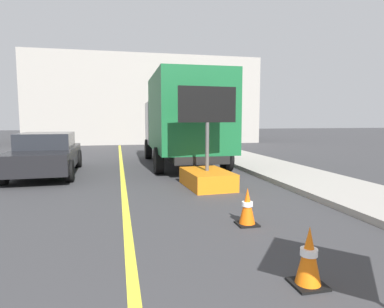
# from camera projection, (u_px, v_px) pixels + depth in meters

# --- Properties ---
(lane_center_stripe) EXTENTS (0.14, 36.00, 0.01)m
(lane_center_stripe) POSITION_uv_depth(u_px,v_px,m) (127.00, 228.00, 5.58)
(lane_center_stripe) COLOR yellow
(lane_center_stripe) RESTS_ON ground
(arrow_board_trailer) EXTENTS (1.60, 1.87, 2.70)m
(arrow_board_trailer) POSITION_uv_depth(u_px,v_px,m) (207.00, 169.00, 8.95)
(arrow_board_trailer) COLOR orange
(arrow_board_trailer) RESTS_ON ground
(box_truck) EXTENTS (2.73, 6.83, 3.44)m
(box_truck) POSITION_uv_depth(u_px,v_px,m) (184.00, 119.00, 12.97)
(box_truck) COLOR black
(box_truck) RESTS_ON ground
(pickup_car) EXTENTS (2.10, 4.73, 1.38)m
(pickup_car) POSITION_uv_depth(u_px,v_px,m) (46.00, 154.00, 10.95)
(pickup_car) COLOR black
(pickup_car) RESTS_ON ground
(highway_guide_sign) EXTENTS (2.79, 0.31, 5.00)m
(highway_guide_sign) POSITION_uv_depth(u_px,v_px,m) (193.00, 95.00, 22.07)
(highway_guide_sign) COLOR gray
(highway_guide_sign) RESTS_ON ground
(far_building_block) EXTENTS (17.10, 9.25, 6.50)m
(far_building_block) POSITION_uv_depth(u_px,v_px,m) (143.00, 102.00, 28.10)
(far_building_block) COLOR gray
(far_building_block) RESTS_ON ground
(traffic_cone_near_sign) EXTENTS (0.36, 0.36, 0.68)m
(traffic_cone_near_sign) POSITION_uv_depth(u_px,v_px,m) (309.00, 257.00, 3.64)
(traffic_cone_near_sign) COLOR black
(traffic_cone_near_sign) RESTS_ON ground
(traffic_cone_mid_lane) EXTENTS (0.36, 0.36, 0.66)m
(traffic_cone_mid_lane) POSITION_uv_depth(u_px,v_px,m) (247.00, 207.00, 5.74)
(traffic_cone_mid_lane) COLOR black
(traffic_cone_mid_lane) RESTS_ON ground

